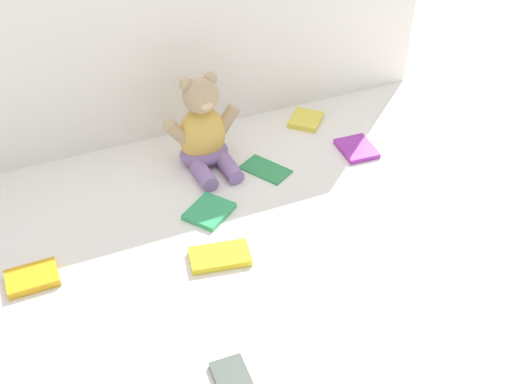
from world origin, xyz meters
TOP-DOWN VIEW (x-y plane):
  - ground_plane at (0.00, 0.00)m, footprint 3.20×3.20m
  - backdrop_drape at (0.00, 0.38)m, footprint 1.45×0.03m
  - teddy_bear at (-0.04, 0.19)m, footprint 0.22×0.20m
  - book_case_0 at (0.38, 0.07)m, footprint 0.10×0.12m
  - book_case_1 at (0.31, 0.27)m, footprint 0.13×0.13m
  - book_case_2 at (-0.55, -0.08)m, footprint 0.11×0.08m
  - book_case_3 at (-0.24, -0.52)m, footprint 0.07×0.13m
  - book_case_4 at (0.10, 0.09)m, footprint 0.13×0.15m
  - book_case_5 at (-0.11, -0.02)m, footprint 0.15×0.14m
  - book_case_6 at (-0.14, -0.18)m, footprint 0.15×0.10m

SIDE VIEW (x-z plane):
  - ground_plane at x=0.00m, z-range 0.00..0.00m
  - book_case_4 at x=0.10m, z-range 0.00..0.01m
  - book_case_3 at x=-0.24m, z-range 0.00..0.01m
  - book_case_5 at x=-0.11m, z-range 0.00..0.01m
  - book_case_0 at x=0.38m, z-range 0.00..0.01m
  - book_case_1 at x=0.31m, z-range 0.00..0.02m
  - book_case_6 at x=-0.14m, z-range 0.00..0.02m
  - book_case_2 at x=-0.55m, z-range 0.00..0.02m
  - teddy_bear at x=-0.04m, z-range -0.03..0.23m
  - backdrop_drape at x=0.00m, z-range 0.00..0.62m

